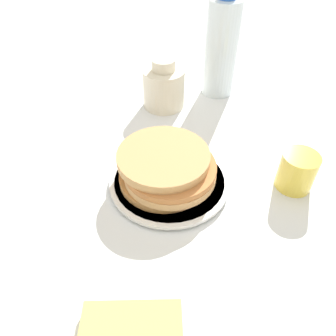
{
  "coord_description": "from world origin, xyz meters",
  "views": [
    {
      "loc": [
        0.4,
        -0.08,
        0.44
      ],
      "look_at": [
        -0.02,
        -0.0,
        0.04
      ],
      "focal_mm": 35.0,
      "sensor_mm": 36.0,
      "label": 1
    }
  ],
  "objects_px": {
    "pancake_stack": "(167,168)",
    "water_bottle_near": "(221,49)",
    "cream_jug": "(164,86)",
    "plate": "(168,181)",
    "juice_glass": "(297,171)"
  },
  "relations": [
    {
      "from": "plate",
      "to": "pancake_stack",
      "type": "xyz_separation_m",
      "value": [
        0.0,
        -0.0,
        0.03
      ]
    },
    {
      "from": "juice_glass",
      "to": "plate",
      "type": "bearing_deg",
      "value": -101.03
    },
    {
      "from": "pancake_stack",
      "to": "water_bottle_near",
      "type": "relative_size",
      "value": 0.74
    },
    {
      "from": "juice_glass",
      "to": "water_bottle_near",
      "type": "distance_m",
      "value": 0.36
    },
    {
      "from": "plate",
      "to": "cream_jug",
      "type": "xyz_separation_m",
      "value": [
        -0.27,
        0.04,
        0.04
      ]
    },
    {
      "from": "pancake_stack",
      "to": "cream_jug",
      "type": "relative_size",
      "value": 1.51
    },
    {
      "from": "pancake_stack",
      "to": "cream_jug",
      "type": "bearing_deg",
      "value": 171.5
    },
    {
      "from": "cream_jug",
      "to": "water_bottle_near",
      "type": "relative_size",
      "value": 0.49
    },
    {
      "from": "pancake_stack",
      "to": "water_bottle_near",
      "type": "distance_m",
      "value": 0.37
    },
    {
      "from": "plate",
      "to": "juice_glass",
      "type": "distance_m",
      "value": 0.23
    },
    {
      "from": "pancake_stack",
      "to": "cream_jug",
      "type": "xyz_separation_m",
      "value": [
        -0.27,
        0.04,
        0.01
      ]
    },
    {
      "from": "juice_glass",
      "to": "cream_jug",
      "type": "height_order",
      "value": "cream_jug"
    },
    {
      "from": "plate",
      "to": "pancake_stack",
      "type": "height_order",
      "value": "pancake_stack"
    },
    {
      "from": "juice_glass",
      "to": "water_bottle_near",
      "type": "xyz_separation_m",
      "value": [
        -0.35,
        -0.04,
        0.08
      ]
    },
    {
      "from": "juice_glass",
      "to": "water_bottle_near",
      "type": "relative_size",
      "value": 0.29
    }
  ]
}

